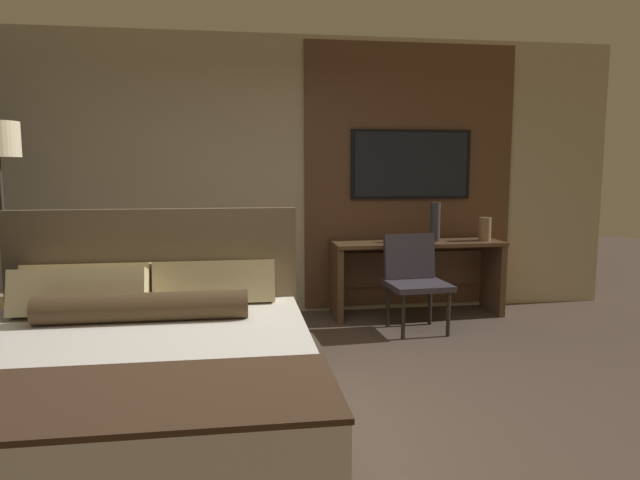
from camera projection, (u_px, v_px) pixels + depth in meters
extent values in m
plane|color=#4C3D33|center=(307.00, 419.00, 3.40)|extent=(16.00, 16.00, 0.00)
cube|color=#BCAD8E|center=(275.00, 177.00, 5.77)|extent=(7.20, 0.06, 2.80)
cube|color=brown|center=(410.00, 177.00, 5.93)|extent=(2.21, 0.03, 2.70)
cube|color=#33281E|center=(132.00, 440.00, 2.91)|extent=(1.82, 1.97, 0.22)
cube|color=silver|center=(129.00, 384.00, 2.87)|extent=(1.87, 2.03, 0.38)
cube|color=#422D1E|center=(96.00, 398.00, 2.20)|extent=(1.89, 0.71, 0.02)
cube|color=brown|center=(156.00, 298.00, 3.88)|extent=(1.91, 0.08, 1.22)
cube|color=tan|center=(88.00, 285.00, 3.67)|extent=(0.79, 0.23, 0.31)
cube|color=tan|center=(215.00, 282.00, 3.78)|extent=(0.79, 0.23, 0.31)
cube|color=tan|center=(80.00, 293.00, 3.46)|extent=(0.79, 0.25, 0.32)
cylinder|color=#4C3823|center=(143.00, 307.00, 3.32)|extent=(1.22, 0.17, 0.17)
cube|color=brown|center=(417.00, 243.00, 5.73)|extent=(1.71, 0.53, 0.03)
cube|color=brown|center=(336.00, 282.00, 5.66)|extent=(0.06, 0.48, 0.72)
cube|color=brown|center=(493.00, 278.00, 5.90)|extent=(0.06, 0.48, 0.72)
cube|color=brown|center=(409.00, 269.00, 6.01)|extent=(1.59, 0.02, 0.36)
cube|color=black|center=(411.00, 164.00, 5.88)|extent=(1.26, 0.04, 0.71)
cube|color=black|center=(412.00, 164.00, 5.86)|extent=(1.19, 0.01, 0.65)
cube|color=#38333D|center=(418.00, 285.00, 5.17)|extent=(0.56, 0.54, 0.05)
cube|color=#38333D|center=(409.00, 256.00, 5.36)|extent=(0.49, 0.14, 0.42)
cylinder|color=black|center=(403.00, 317.00, 4.96)|extent=(0.04, 0.04, 0.41)
cylinder|color=black|center=(448.00, 314.00, 5.05)|extent=(0.04, 0.04, 0.41)
cylinder|color=black|center=(388.00, 306.00, 5.35)|extent=(0.04, 0.04, 0.41)
cylinder|color=black|center=(430.00, 304.00, 5.44)|extent=(0.04, 0.04, 0.41)
cylinder|color=#282623|center=(12.00, 347.00, 4.72)|extent=(0.28, 0.28, 0.03)
cylinder|color=#332D28|center=(5.00, 253.00, 4.61)|extent=(0.03, 0.03, 1.62)
cylinder|color=#333338|center=(435.00, 222.00, 5.72)|extent=(0.10, 0.10, 0.39)
cylinder|color=#846647|center=(485.00, 229.00, 5.78)|extent=(0.12, 0.12, 0.24)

